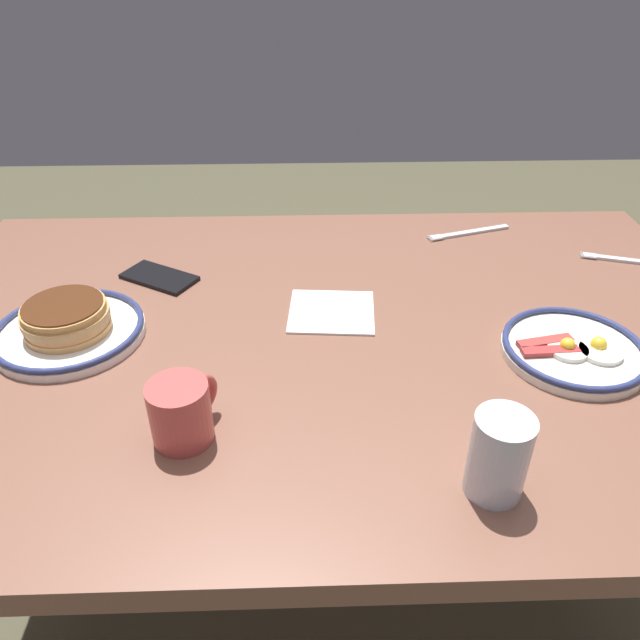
% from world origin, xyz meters
% --- Properties ---
extents(ground_plane, '(6.00, 6.00, 0.00)m').
position_xyz_m(ground_plane, '(0.00, 0.00, 0.00)').
color(ground_plane, '#4F4B35').
extents(dining_table, '(1.47, 0.95, 0.76)m').
position_xyz_m(dining_table, '(0.00, 0.00, 0.68)').
color(dining_table, brown).
rests_on(dining_table, ground_plane).
extents(plate_near_main, '(0.25, 0.25, 0.06)m').
position_xyz_m(plate_near_main, '(0.43, 0.01, 0.78)').
color(plate_near_main, white).
rests_on(plate_near_main, dining_table).
extents(plate_center_pancakes, '(0.23, 0.23, 0.04)m').
position_xyz_m(plate_center_pancakes, '(-0.39, 0.09, 0.77)').
color(plate_center_pancakes, silver).
rests_on(plate_center_pancakes, dining_table).
extents(coffee_mug, '(0.09, 0.10, 0.09)m').
position_xyz_m(coffee_mug, '(0.20, 0.25, 0.80)').
color(coffee_mug, '#BF4C47').
rests_on(coffee_mug, dining_table).
extents(drinking_glass, '(0.07, 0.07, 0.11)m').
position_xyz_m(drinking_glass, '(-0.19, 0.35, 0.81)').
color(drinking_glass, silver).
rests_on(drinking_glass, dining_table).
extents(cell_phone, '(0.16, 0.14, 0.01)m').
position_xyz_m(cell_phone, '(0.32, -0.18, 0.76)').
color(cell_phone, black).
rests_on(cell_phone, dining_table).
extents(paper_napkin, '(0.16, 0.15, 0.00)m').
position_xyz_m(paper_napkin, '(-0.01, -0.05, 0.76)').
color(paper_napkin, white).
rests_on(paper_napkin, dining_table).
extents(fork_near, '(0.20, 0.08, 0.01)m').
position_xyz_m(fork_near, '(-0.63, -0.22, 0.76)').
color(fork_near, silver).
rests_on(fork_near, dining_table).
extents(fork_far, '(0.19, 0.08, 0.01)m').
position_xyz_m(fork_far, '(-0.33, -0.36, 0.76)').
color(fork_far, silver).
rests_on(fork_far, dining_table).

